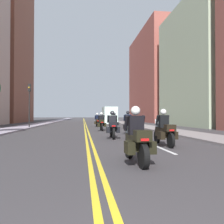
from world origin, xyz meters
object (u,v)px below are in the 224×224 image
at_px(traffic_light_near, 29,98).
at_px(motorcycle_5, 115,122).
at_px(motorcycle_1, 164,131).
at_px(motorcycle_6, 97,121).
at_px(parked_truck, 109,116).
at_px(motorcycle_3, 128,125).
at_px(motorcycle_0, 137,140).
at_px(motorcycle_4, 102,123).
at_px(motorcycle_2, 112,127).
at_px(traffic_cone_0, 168,132).

bearing_deg(traffic_light_near, motorcycle_5, -10.44).
xyz_separation_m(motorcycle_1, motorcycle_6, (-1.83, 17.25, -0.01)).
xyz_separation_m(motorcycle_5, parked_truck, (1.24, 15.78, 0.62)).
xyz_separation_m(motorcycle_3, motorcycle_6, (-1.56, 10.63, -0.02)).
distance_m(motorcycle_0, motorcycle_4, 13.78).
xyz_separation_m(motorcycle_2, traffic_light_near, (-7.42, 12.04, 2.60)).
height_order(motorcycle_0, motorcycle_5, motorcycle_5).
xyz_separation_m(motorcycle_4, traffic_cone_0, (3.42, -6.98, -0.35)).
distance_m(motorcycle_2, parked_truck, 26.31).
relative_size(motorcycle_1, parked_truck, 0.35).
relative_size(motorcycle_5, traffic_light_near, 0.46).
bearing_deg(traffic_cone_0, motorcycle_3, 119.36).
height_order(motorcycle_0, motorcycle_6, motorcycle_6).
bearing_deg(motorcycle_5, parked_truck, 88.38).
relative_size(motorcycle_5, traffic_cone_0, 3.44).
height_order(motorcycle_3, parked_truck, parked_truck).
bearing_deg(motorcycle_1, motorcycle_6, 95.32).
xyz_separation_m(motorcycle_0, motorcycle_5, (1.84, 17.28, 0.02)).
bearing_deg(motorcycle_4, motorcycle_6, 90.27).
height_order(motorcycle_5, motorcycle_6, motorcycle_6).
bearing_deg(motorcycle_5, motorcycle_0, -93.21).
bearing_deg(motorcycle_6, motorcycle_3, -82.93).
distance_m(motorcycle_4, parked_truck, 19.51).
relative_size(motorcycle_0, motorcycle_1, 0.92).
height_order(motorcycle_1, traffic_light_near, traffic_light_near).
xyz_separation_m(motorcycle_1, parked_truck, (1.02, 29.68, 0.61)).
distance_m(motorcycle_6, traffic_cone_0, 14.23).
xyz_separation_m(motorcycle_4, traffic_light_near, (-7.35, 5.17, 2.59)).
xyz_separation_m(motorcycle_3, traffic_light_near, (-8.97, 8.95, 2.59)).
relative_size(motorcycle_2, parked_truck, 0.34).
height_order(motorcycle_4, motorcycle_6, motorcycle_6).
relative_size(motorcycle_6, parked_truck, 0.32).
bearing_deg(parked_truck, traffic_light_near, -126.02).
xyz_separation_m(motorcycle_5, traffic_light_near, (-9.02, 1.66, 2.61)).
bearing_deg(traffic_light_near, motorcycle_6, 12.78).
xyz_separation_m(motorcycle_1, traffic_cone_0, (1.53, 3.42, -0.35)).
relative_size(motorcycle_1, traffic_cone_0, 3.57).
height_order(motorcycle_0, motorcycle_1, motorcycle_1).
relative_size(motorcycle_3, motorcycle_6, 1.06).
relative_size(motorcycle_0, motorcycle_2, 0.94).
bearing_deg(traffic_light_near, motorcycle_3, -44.93).
bearing_deg(motorcycle_1, motorcycle_5, 90.18).
height_order(motorcycle_0, motorcycle_3, motorcycle_3).
xyz_separation_m(motorcycle_4, motorcycle_6, (0.06, 6.85, -0.02)).
bearing_deg(parked_truck, motorcycle_6, -102.91).
bearing_deg(motorcycle_2, motorcycle_0, -89.77).
bearing_deg(parked_truck, motorcycle_3, -93.20).
bearing_deg(traffic_light_near, parked_truck, 53.98).
bearing_deg(parked_truck, motorcycle_4, -98.59).
xyz_separation_m(motorcycle_3, traffic_cone_0, (1.80, -3.19, -0.36)).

